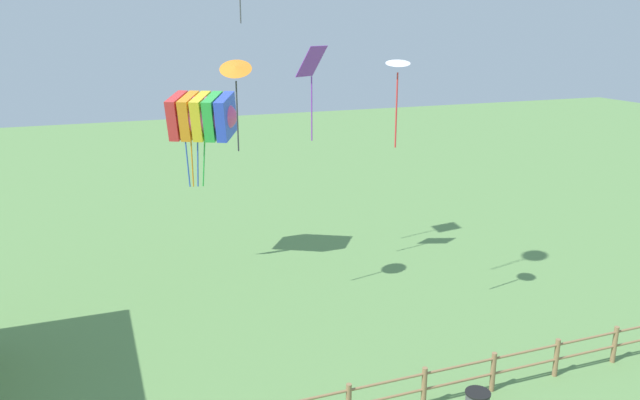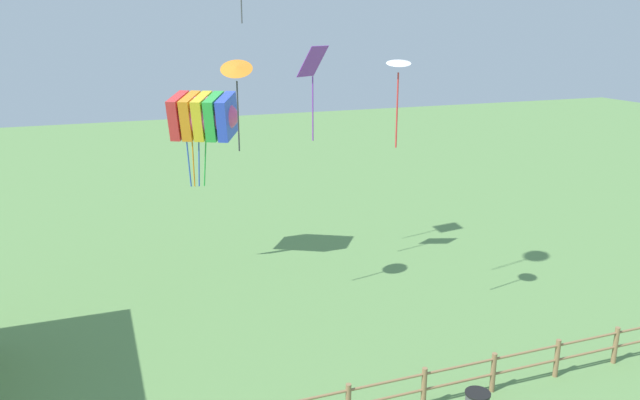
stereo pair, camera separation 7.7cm
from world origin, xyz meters
TOP-DOWN VIEW (x-y plane):
  - kite_rainbow_parafoil at (-1.18, 17.80)m, footprint 3.29×2.90m
  - kite_white_delta at (3.45, 10.66)m, footprint 0.98×0.97m
  - kite_orange_delta at (-0.84, 13.32)m, footprint 1.25×1.19m
  - kite_purple_streamer at (2.52, 15.63)m, footprint 1.21×1.14m

SIDE VIEW (x-z plane):
  - kite_rainbow_parafoil at x=-1.18m, z-range 4.34..7.99m
  - kite_purple_streamer at x=2.52m, z-range 6.20..9.69m
  - kite_orange_delta at x=-0.84m, z-range 6.70..9.64m
  - kite_white_delta at x=3.45m, z-range 6.93..9.61m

